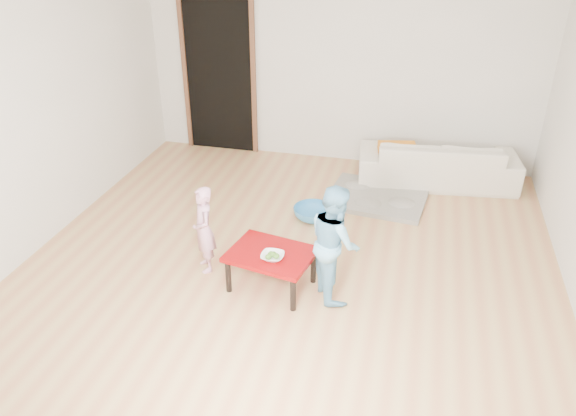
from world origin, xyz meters
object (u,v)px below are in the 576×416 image
at_px(bowl, 272,256).
at_px(child_blue, 335,242).
at_px(red_table, 271,270).
at_px(sofa, 437,162).
at_px(basin, 313,213).
at_px(child_pink, 204,230).

distance_m(bowl, child_blue, 0.54).
bearing_deg(red_table, bowl, -67.62).
bearing_deg(sofa, child_blue, 64.77).
height_order(red_table, bowl, bowl).
distance_m(sofa, child_blue, 2.66).
xyz_separation_m(bowl, basin, (0.07, 1.39, -0.32)).
xyz_separation_m(red_table, child_blue, (0.55, 0.05, 0.34)).
height_order(child_pink, child_blue, child_blue).
xyz_separation_m(child_pink, basin, (0.78, 1.17, -0.35)).
distance_m(child_pink, child_blue, 1.23).
height_order(sofa, bowl, sofa).
bearing_deg(bowl, child_pink, 162.25).
bearing_deg(basin, red_table, -94.89).
distance_m(sofa, bowl, 2.98).
bearing_deg(sofa, bowl, 56.32).
xyz_separation_m(sofa, red_table, (-1.39, -2.56, -0.09)).
bearing_deg(child_pink, basin, 112.31).
height_order(child_blue, basin, child_blue).
bearing_deg(red_table, child_blue, 4.70).
relative_size(child_pink, child_blue, 0.80).
bearing_deg(bowl, red_table, 112.38).
bearing_deg(sofa, basin, 37.89).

